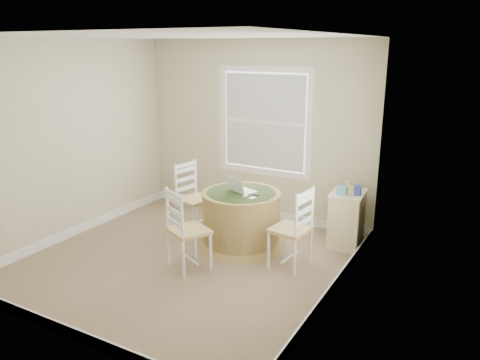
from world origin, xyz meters
The scene contains 14 objects.
room centered at (0.17, 0.16, 1.30)m, with size 3.64×3.64×2.64m.
round_table centered at (0.36, 0.72, 0.39)m, with size 1.19×1.19×0.72m.
chair_left centered at (-0.42, 0.81, 0.47)m, with size 0.42×0.40×0.95m, color white, non-canonical shape.
chair_near centered at (0.16, -0.16, 0.47)m, with size 0.42×0.40×0.95m, color white, non-canonical shape.
chair_right centered at (1.16, 0.44, 0.47)m, with size 0.42×0.40×0.95m, color white, non-canonical shape.
laptop centered at (0.35, 0.74, 0.75)m, with size 0.39×0.37×0.22m.
mouse centered at (0.48, 0.60, 0.73)m, with size 0.06×0.09×0.03m, color white.
phone centered at (0.60, 0.57, 0.72)m, with size 0.04×0.09×0.02m, color #B7BABF.
keys centered at (0.58, 0.69, 0.72)m, with size 0.06×0.05×0.03m, color black.
corner_chest centered at (1.55, 1.37, 0.36)m, with size 0.44×0.58×0.72m.
tissue_box centered at (1.50, 1.24, 0.77)m, with size 0.12×0.12×0.10m, color #569DC5.
box_yellow centered at (1.57, 1.40, 0.75)m, with size 0.15×0.10×0.06m, color #D6D94C.
box_blue centered at (1.67, 1.30, 0.78)m, with size 0.08×0.08×0.12m, color #323B96.
cup_cream centered at (1.49, 1.52, 0.77)m, with size 0.07×0.07×0.09m, color beige.
Camera 1 is at (3.08, -4.21, 2.49)m, focal length 35.00 mm.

